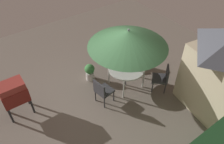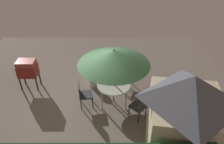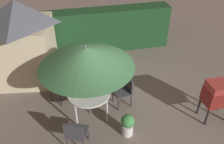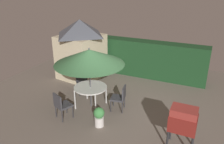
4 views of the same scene
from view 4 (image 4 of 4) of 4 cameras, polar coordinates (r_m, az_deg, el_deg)
ground_plane at (r=8.02m, az=-0.19°, el=-9.67°), size 11.00×11.00×0.00m
hedge_backdrop at (r=10.65m, az=7.72°, el=3.37°), size 5.69×0.70×1.67m
garden_shed at (r=10.37m, az=-7.78°, el=5.84°), size 2.04×2.12×2.65m
patio_table at (r=8.01m, az=-5.38°, el=-4.12°), size 1.16×1.16×0.76m
patio_umbrella at (r=7.57m, az=-5.70°, el=3.81°), size 2.37×2.37×2.17m
bbq_grill at (r=6.31m, az=17.35°, el=-11.42°), size 0.70×0.50×1.20m
chair_near_shed at (r=7.82m, az=2.09°, el=-6.15°), size 0.54×0.53×0.90m
chair_far_side at (r=9.11m, az=-7.43°, el=-2.05°), size 0.65×0.65×0.90m
chair_toward_hedge at (r=7.54m, az=-12.56°, el=-7.88°), size 0.61×0.61×0.90m
potted_plant_by_shed at (r=7.12m, az=-3.25°, el=-10.99°), size 0.34×0.34×0.63m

